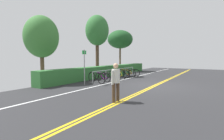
# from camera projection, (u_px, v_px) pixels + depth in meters

# --- Properties ---
(ground_plane) EXTENTS (36.68, 12.27, 0.05)m
(ground_plane) POSITION_uv_depth(u_px,v_px,m) (156.00, 86.00, 10.74)
(ground_plane) COLOR #2B2B2D
(centre_line_yellow_inner) EXTENTS (33.02, 0.10, 0.00)m
(centre_line_yellow_inner) POSITION_uv_depth(u_px,v_px,m) (157.00, 85.00, 10.69)
(centre_line_yellow_inner) COLOR gold
(centre_line_yellow_inner) RESTS_ON ground_plane
(centre_line_yellow_outer) EXTENTS (33.02, 0.10, 0.00)m
(centre_line_yellow_outer) POSITION_uv_depth(u_px,v_px,m) (154.00, 85.00, 10.77)
(centre_line_yellow_outer) COLOR gold
(centre_line_yellow_outer) RESTS_ON ground_plane
(bike_lane_stripe_white) EXTENTS (33.02, 0.12, 0.00)m
(bike_lane_stripe_white) POSITION_uv_depth(u_px,v_px,m) (115.00, 82.00, 12.32)
(bike_lane_stripe_white) COLOR white
(bike_lane_stripe_white) RESTS_ON ground_plane
(bike_rack) EXTENTS (6.43, 0.05, 0.83)m
(bike_rack) POSITION_uv_depth(u_px,v_px,m) (117.00, 71.00, 14.01)
(bike_rack) COLOR #9EA0A5
(bike_rack) RESTS_ON ground_plane
(bicycle_0) EXTENTS (0.55, 1.76, 0.79)m
(bicycle_0) POSITION_uv_depth(u_px,v_px,m) (96.00, 78.00, 11.70)
(bicycle_0) COLOR black
(bicycle_0) RESTS_ON ground_plane
(bicycle_1) EXTENTS (0.50, 1.60, 0.69)m
(bicycle_1) POSITION_uv_depth(u_px,v_px,m) (103.00, 77.00, 12.53)
(bicycle_1) COLOR black
(bicycle_1) RESTS_ON ground_plane
(bicycle_2) EXTENTS (0.46, 1.74, 0.69)m
(bicycle_2) POSITION_uv_depth(u_px,v_px,m) (111.00, 76.00, 13.20)
(bicycle_2) COLOR black
(bicycle_2) RESTS_ON ground_plane
(bicycle_3) EXTENTS (0.46, 1.73, 0.76)m
(bicycle_3) POSITION_uv_depth(u_px,v_px,m) (117.00, 75.00, 13.97)
(bicycle_3) COLOR black
(bicycle_3) RESTS_ON ground_plane
(bicycle_4) EXTENTS (0.46, 1.62, 0.69)m
(bicycle_4) POSITION_uv_depth(u_px,v_px,m) (121.00, 74.00, 14.82)
(bicycle_4) COLOR black
(bicycle_4) RESTS_ON ground_plane
(bicycle_5) EXTENTS (0.50, 1.77, 0.74)m
(bicycle_5) POSITION_uv_depth(u_px,v_px,m) (126.00, 73.00, 15.50)
(bicycle_5) COLOR black
(bicycle_5) RESTS_ON ground_plane
(bicycle_6) EXTENTS (0.46, 1.75, 0.72)m
(bicycle_6) POSITION_uv_depth(u_px,v_px,m) (131.00, 72.00, 16.21)
(bicycle_6) COLOR black
(bicycle_6) RESTS_ON ground_plane
(pedestrian) EXTENTS (0.48, 0.32, 1.55)m
(pedestrian) POSITION_uv_depth(u_px,v_px,m) (116.00, 80.00, 6.68)
(pedestrian) COLOR #4C3826
(pedestrian) RESTS_ON ground_plane
(sign_post_near) EXTENTS (0.36, 0.06, 2.28)m
(sign_post_near) POSITION_uv_depth(u_px,v_px,m) (84.00, 64.00, 10.86)
(sign_post_near) COLOR gray
(sign_post_near) RESTS_ON ground_plane
(hedge_backdrop) EXTENTS (15.38, 0.88, 0.98)m
(hedge_backdrop) POSITION_uv_depth(u_px,v_px,m) (108.00, 71.00, 16.24)
(hedge_backdrop) COLOR #2D6B30
(hedge_backdrop) RESTS_ON ground_plane
(tree_near_left) EXTENTS (2.35, 2.35, 4.67)m
(tree_near_left) POSITION_uv_depth(u_px,v_px,m) (41.00, 37.00, 11.70)
(tree_near_left) COLOR brown
(tree_near_left) RESTS_ON ground_plane
(tree_mid) EXTENTS (2.21, 2.21, 5.76)m
(tree_mid) POSITION_uv_depth(u_px,v_px,m) (97.00, 31.00, 15.98)
(tree_mid) COLOR #473323
(tree_mid) RESTS_ON ground_plane
(tree_far_right) EXTENTS (3.23, 3.23, 5.25)m
(tree_far_right) POSITION_uv_depth(u_px,v_px,m) (120.00, 40.00, 21.59)
(tree_far_right) COLOR brown
(tree_far_right) RESTS_ON ground_plane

